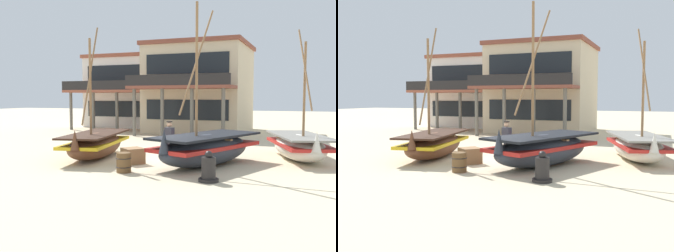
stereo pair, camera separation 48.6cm
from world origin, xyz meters
TOP-DOWN VIEW (x-y plane):
  - ground_plane at (0.00, 0.00)m, footprint 120.00×120.00m
  - fishing_boat_near_left at (-2.96, -0.05)m, footprint 2.72×5.03m
  - fishing_boat_centre_large at (5.30, 2.65)m, footprint 3.12×4.85m
  - fishing_boat_far_right at (2.00, -0.12)m, footprint 3.60×5.33m
  - fisherman_by_hull at (0.41, 0.09)m, footprint 0.41×0.32m
  - capstan_winch at (2.83, -2.79)m, footprint 0.64×0.64m
  - wooden_barrel at (-0.34, -2.44)m, footprint 0.56×0.56m
  - cargo_crate at (-0.81, -0.77)m, footprint 1.06×1.06m
  - harbor_building_main at (-2.46, 14.30)m, footprint 7.43×9.39m
  - harbor_building_annex at (-9.40, 17.19)m, footprint 7.69×9.34m

SIDE VIEW (x-z plane):
  - ground_plane at x=0.00m, z-range 0.00..0.00m
  - cargo_crate at x=-0.81m, z-range 0.00..0.63m
  - wooden_barrel at x=-0.34m, z-range 0.00..0.70m
  - capstan_winch at x=2.83m, z-range -0.10..0.87m
  - fishing_boat_centre_large at x=5.30m, z-range -2.16..3.34m
  - fishing_boat_near_left at x=-2.96m, z-range -2.22..3.44m
  - fishing_boat_far_right at x=2.00m, z-range -2.38..3.73m
  - fisherman_by_hull at x=0.41m, z-range -0.01..1.68m
  - harbor_building_annex at x=-9.40m, z-range 0.01..6.32m
  - harbor_building_main at x=-2.46m, z-range 0.01..6.71m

